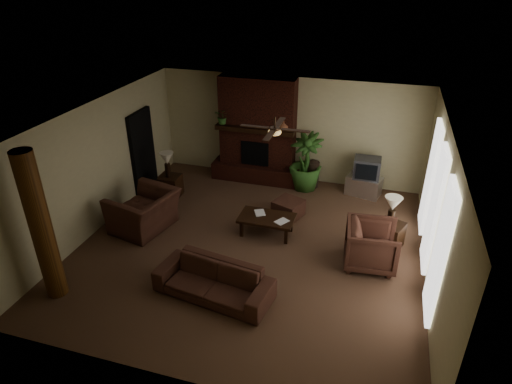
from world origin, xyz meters
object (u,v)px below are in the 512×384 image
(sofa, at_px, (213,276))
(lamp_right, at_px, (393,206))
(floor_vase, at_px, (313,171))
(side_table_right, at_px, (390,235))
(coffee_table, at_px, (267,219))
(side_table_left, at_px, (171,186))
(tv_stand, at_px, (364,186))
(ottoman, at_px, (288,208))
(log_column, at_px, (41,228))
(armchair_right, at_px, (372,243))
(lamp_left, at_px, (167,160))
(armchair_left, at_px, (143,205))
(floor_plant, at_px, (305,173))

(sofa, relative_size, lamp_right, 3.27)
(floor_vase, height_order, side_table_right, floor_vase)
(coffee_table, xyz_separation_m, side_table_left, (-2.83, 1.03, -0.10))
(sofa, distance_m, tv_stand, 5.24)
(tv_stand, bearing_deg, ottoman, -121.03)
(coffee_table, relative_size, floor_vase, 1.56)
(log_column, relative_size, floor_vase, 3.64)
(ottoman, height_order, floor_vase, floor_vase)
(armchair_right, xyz_separation_m, lamp_left, (-5.10, 1.50, 0.50))
(armchair_left, bearing_deg, ottoman, 128.08)
(armchair_left, distance_m, side_table_left, 1.62)
(floor_plant, bearing_deg, armchair_right, -57.27)
(log_column, distance_m, lamp_right, 6.55)
(floor_plant, relative_size, side_table_left, 2.76)
(ottoman, xyz_separation_m, side_table_left, (-3.11, 0.13, 0.08))
(floor_plant, height_order, lamp_right, lamp_right)
(lamp_left, bearing_deg, armchair_left, -83.75)
(floor_plant, height_order, side_table_right, floor_plant)
(armchair_left, bearing_deg, armchair_right, 102.79)
(ottoman, relative_size, floor_vase, 0.78)
(lamp_right, bearing_deg, coffee_table, -175.07)
(floor_vase, xyz_separation_m, lamp_right, (2.01, -2.36, 0.57))
(floor_plant, distance_m, lamp_right, 3.15)
(armchair_right, bearing_deg, floor_vase, 23.48)
(floor_vase, xyz_separation_m, side_table_right, (2.05, -2.31, -0.16))
(ottoman, relative_size, lamp_right, 0.92)
(side_table_left, bearing_deg, ottoman, -2.44)
(floor_vase, bearing_deg, lamp_right, -49.55)
(armchair_right, relative_size, side_table_left, 1.81)
(log_column, distance_m, ottoman, 5.30)
(coffee_table, bearing_deg, sofa, -99.76)
(tv_stand, relative_size, side_table_left, 1.55)
(lamp_left, xyz_separation_m, lamp_right, (5.41, -0.79, 0.00))
(ottoman, height_order, side_table_right, side_table_right)
(armchair_right, bearing_deg, coffee_table, 72.23)
(tv_stand, xyz_separation_m, side_table_right, (0.70, -2.23, 0.03))
(lamp_left, bearing_deg, log_column, -94.28)
(coffee_table, distance_m, lamp_left, 3.08)
(floor_vase, height_order, side_table_left, floor_vase)
(tv_stand, xyz_separation_m, floor_vase, (-1.35, 0.08, 0.18))
(armchair_left, relative_size, tv_stand, 1.58)
(armchair_left, relative_size, ottoman, 2.24)
(tv_stand, bearing_deg, log_column, -118.50)
(ottoman, bearing_deg, tv_stand, 44.71)
(tv_stand, relative_size, side_table_right, 1.55)
(ottoman, bearing_deg, armchair_right, -35.17)
(log_column, bearing_deg, sofa, 15.34)
(lamp_left, bearing_deg, lamp_right, -8.25)
(side_table_right, bearing_deg, sofa, -140.29)
(coffee_table, height_order, floor_vase, floor_vase)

